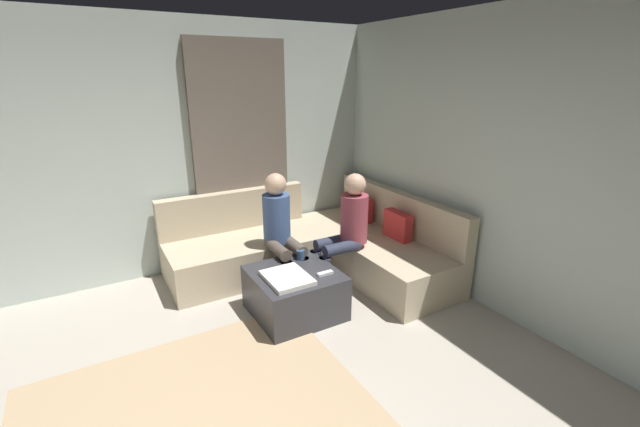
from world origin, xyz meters
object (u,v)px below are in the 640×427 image
Objects in this scene: sectional_couch at (319,247)px; game_remote at (325,273)px; coffee_mug at (301,255)px; person_on_couch_side at (281,228)px; ottoman at (295,293)px; person_on_couch_back at (346,227)px.

sectional_couch is 17.00× the size of game_remote.
sectional_couch is 0.97m from game_remote.
sectional_couch reaches higher than game_remote.
coffee_mug is (0.46, -0.47, 0.19)m from sectional_couch.
ottoman is at bearing 77.23° from person_on_couch_side.
person_on_couch_back reaches higher than sectional_couch.
coffee_mug is at bearing 90.35° from person_on_couch_back.
game_remote is at bearing 129.67° from person_on_couch_back.
ottoman is 0.63× the size of person_on_couch_side.
sectional_couch is at bearing 153.36° from game_remote.
sectional_couch reaches higher than coffee_mug.
person_on_couch_back is (-0.40, 0.49, 0.23)m from game_remote.
person_on_couch_back reaches higher than coffee_mug.
person_on_couch_back and person_on_couch_side have the same top height.
game_remote is 0.67m from person_on_couch_back.
person_on_couch_side reaches higher than coffee_mug.
sectional_couch is 3.36× the size of ottoman.
coffee_mug is 0.37m from person_on_couch_side.
coffee_mug is 0.08× the size of person_on_couch_back.
ottoman is 0.38m from coffee_mug.
coffee_mug reaches higher than game_remote.
coffee_mug is (-0.22, 0.18, 0.26)m from ottoman.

